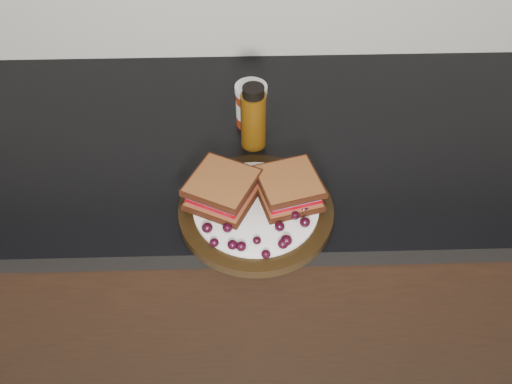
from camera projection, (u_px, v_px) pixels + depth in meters
base_cabinets at (237, 271)px, 1.52m from camera, size 3.96×0.58×0.86m
countertop at (232, 145)px, 1.19m from camera, size 3.98×0.60×0.04m
plate at (256, 211)px, 1.03m from camera, size 0.28×0.28×0.02m
sandwich_left at (222, 190)px, 1.01m from camera, size 0.15×0.15×0.05m
sandwich_right at (289, 188)px, 1.01m from camera, size 0.13×0.13×0.05m
grape_0 at (207, 228)px, 0.97m from camera, size 0.02×0.02×0.02m
grape_1 at (227, 228)px, 0.97m from camera, size 0.02×0.02×0.02m
grape_2 at (214, 243)px, 0.95m from camera, size 0.02×0.02×0.01m
grape_3 at (232, 245)px, 0.95m from camera, size 0.02×0.02×0.02m
grape_4 at (241, 246)px, 0.95m from camera, size 0.02×0.02×0.02m
grape_5 at (257, 240)px, 0.96m from camera, size 0.01×0.01×0.01m
grape_6 at (266, 254)px, 0.94m from camera, size 0.02×0.02×0.01m
grape_7 at (283, 244)px, 0.95m from camera, size 0.02×0.02×0.02m
grape_8 at (286, 240)px, 0.95m from camera, size 0.02×0.02×0.02m
grape_9 at (280, 227)px, 0.97m from camera, size 0.02×0.02×0.02m
grape_10 at (305, 222)px, 0.98m from camera, size 0.02×0.02×0.02m
grape_11 at (295, 215)px, 0.99m from camera, size 0.02×0.02×0.02m
grape_12 at (304, 209)px, 1.00m from camera, size 0.02×0.02×0.02m
grape_13 at (308, 195)px, 1.03m from camera, size 0.02×0.02×0.01m
grape_14 at (290, 187)px, 1.04m from camera, size 0.02×0.02×0.02m
grape_15 at (276, 192)px, 1.03m from camera, size 0.02×0.02×0.02m
grape_16 at (230, 181)px, 1.05m from camera, size 0.02×0.02×0.02m
grape_17 at (224, 187)px, 1.04m from camera, size 0.02×0.02×0.02m
grape_18 at (204, 195)px, 1.03m from camera, size 0.02×0.02×0.02m
grape_19 at (204, 202)px, 1.01m from camera, size 0.02×0.02×0.02m
grape_20 at (227, 209)px, 1.00m from camera, size 0.02×0.02×0.02m
grape_21 at (228, 194)px, 1.03m from camera, size 0.02×0.02×0.02m
grape_22 at (224, 202)px, 1.02m from camera, size 0.01×0.01×0.01m
grape_23 at (199, 200)px, 1.02m from camera, size 0.02×0.02×0.02m
condiment_jar at (251, 105)px, 1.18m from camera, size 0.07×0.07×0.10m
oil_bottle at (253, 117)px, 1.12m from camera, size 0.06×0.06×0.14m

